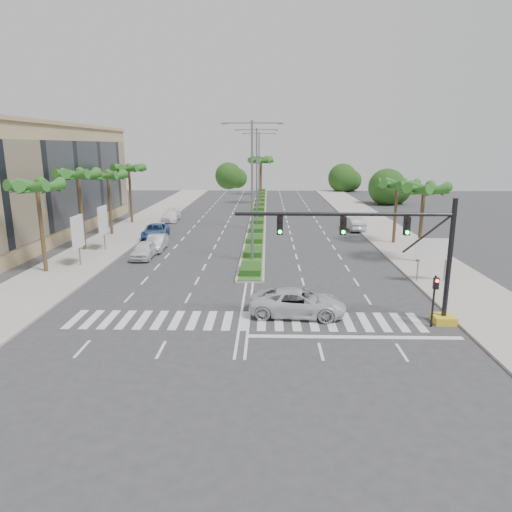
{
  "coord_description": "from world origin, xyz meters",
  "views": [
    {
      "loc": [
        1.29,
        -24.97,
        9.95
      ],
      "look_at": [
        0.58,
        3.76,
        3.0
      ],
      "focal_mm": 32.0,
      "sensor_mm": 36.0,
      "label": 1
    }
  ],
  "objects": [
    {
      "name": "ground",
      "position": [
        0.0,
        0.0,
        0.0
      ],
      "size": [
        160.0,
        160.0,
        0.0
      ],
      "primitive_type": "plane",
      "color": "#333335",
      "rests_on": "ground"
    },
    {
      "name": "footpath_right",
      "position": [
        15.2,
        20.0,
        0.07
      ],
      "size": [
        6.0,
        120.0,
        0.15
      ],
      "primitive_type": "cube",
      "color": "gray",
      "rests_on": "ground"
    },
    {
      "name": "footpath_left",
      "position": [
        -15.2,
        20.0,
        0.07
      ],
      "size": [
        6.0,
        120.0,
        0.15
      ],
      "primitive_type": "cube",
      "color": "gray",
      "rests_on": "ground"
    },
    {
      "name": "median",
      "position": [
        0.0,
        45.0,
        0.1
      ],
      "size": [
        2.2,
        75.0,
        0.2
      ],
      "primitive_type": "cube",
      "color": "gray",
      "rests_on": "ground"
    },
    {
      "name": "median_grass",
      "position": [
        0.0,
        45.0,
        0.22
      ],
      "size": [
        1.8,
        75.0,
        0.04
      ],
      "primitive_type": "cube",
      "color": "#355C1F",
      "rests_on": "median"
    },
    {
      "name": "building",
      "position": [
        -26.0,
        26.0,
        6.0
      ],
      "size": [
        12.0,
        36.0,
        12.0
      ],
      "primitive_type": "cube",
      "color": "tan",
      "rests_on": "ground"
    },
    {
      "name": "signal_gantry",
      "position": [
        9.27,
        -0.0,
        3.46
      ],
      "size": [
        12.6,
        1.2,
        7.2
      ],
      "color": "gold",
      "rests_on": "ground"
    },
    {
      "name": "pedestrian_signal",
      "position": [
        10.6,
        -0.68,
        2.04
      ],
      "size": [
        0.28,
        0.36,
        3.0
      ],
      "color": "black",
      "rests_on": "ground"
    },
    {
      "name": "direction_sign",
      "position": [
        13.5,
        7.99,
        2.45
      ],
      "size": [
        2.7,
        0.11,
        3.4
      ],
      "color": "slate",
      "rests_on": "ground"
    },
    {
      "name": "billboard_near",
      "position": [
        -14.5,
        12.0,
        2.96
      ],
      "size": [
        0.18,
        2.1,
        4.35
      ],
      "color": "slate",
      "rests_on": "ground"
    },
    {
      "name": "billboard_far",
      "position": [
        -14.5,
        18.0,
        2.96
      ],
      "size": [
        0.18,
        2.1,
        4.35
      ],
      "color": "slate",
      "rests_on": "ground"
    },
    {
      "name": "palm_left_near",
      "position": [
        -16.5,
        10.0,
        6.69
      ],
      "size": [
        4.57,
        4.68,
        7.55
      ],
      "color": "brown",
      "rests_on": "ground"
    },
    {
      "name": "palm_left_mid",
      "position": [
        -16.5,
        18.0,
        7.08
      ],
      "size": [
        4.57,
        4.68,
        7.95
      ],
      "color": "brown",
      "rests_on": "ground"
    },
    {
      "name": "palm_left_far",
      "position": [
        -16.5,
        26.0,
        6.5
      ],
      "size": [
        4.57,
        4.68,
        7.35
      ],
      "color": "brown",
      "rests_on": "ground"
    },
    {
      "name": "palm_left_end",
      "position": [
        -16.5,
        34.0,
        6.88
      ],
      "size": [
        4.57,
        4.68,
        7.75
      ],
      "color": "brown",
      "rests_on": "ground"
    },
    {
      "name": "palm_right_near",
      "position": [
        14.5,
        14.0,
        6.2
      ],
      "size": [
        4.57,
        4.68,
        7.05
      ],
      "color": "brown",
      "rests_on": "ground"
    },
    {
      "name": "palm_right_far",
      "position": [
        14.5,
        22.0,
        5.91
      ],
      "size": [
        4.57,
        4.68,
        6.75
      ],
      "color": "brown",
      "rests_on": "ground"
    },
    {
      "name": "palm_median_a",
      "position": [
        0.0,
        55.0,
        7.17
      ],
      "size": [
        4.57,
        4.68,
        8.05
      ],
      "color": "brown",
      "rests_on": "ground"
    },
    {
      "name": "palm_median_b",
      "position": [
        0.0,
        70.0,
        7.17
      ],
      "size": [
        4.57,
        4.68,
        8.05
      ],
      "color": "brown",
      "rests_on": "ground"
    },
    {
      "name": "streetlight_near",
      "position": [
        0.0,
        14.0,
        6.81
      ],
      "size": [
        5.1,
        0.25,
        12.0
      ],
      "color": "slate",
      "rests_on": "ground"
    },
    {
      "name": "streetlight_mid",
      "position": [
        0.0,
        30.0,
        6.81
      ],
      "size": [
        5.1,
        0.25,
        12.0
      ],
      "color": "slate",
      "rests_on": "ground"
    },
    {
      "name": "streetlight_far",
      "position": [
        0.0,
        46.0,
        6.81
      ],
      "size": [
        5.1,
        0.25,
        12.0
      ],
      "color": "slate",
      "rests_on": "ground"
    },
    {
      "name": "car_parked_a",
      "position": [
        -9.87,
        15.12,
        0.76
      ],
      "size": [
        1.83,
        4.46,
        1.51
      ],
      "primitive_type": "imported",
      "rotation": [
        0.0,
        0.0,
        -0.01
      ],
      "color": "silver",
      "rests_on": "ground"
    },
    {
      "name": "car_parked_b",
      "position": [
        -9.51,
        18.33,
        0.76
      ],
      "size": [
        1.71,
        4.64,
        1.52
      ],
      "primitive_type": "imported",
      "rotation": [
        0.0,
        0.0,
        0.02
      ],
      "color": "#BDBCC2",
      "rests_on": "ground"
    },
    {
      "name": "car_parked_c",
      "position": [
        -11.07,
        24.38,
        0.78
      ],
      "size": [
        3.11,
        5.81,
        1.55
      ],
      "primitive_type": "imported",
      "rotation": [
        0.0,
        0.0,
        0.1
      ],
      "color": "#32589A",
      "rests_on": "ground"
    },
    {
      "name": "car_parked_d",
      "position": [
        -11.8,
        36.37,
        0.75
      ],
      "size": [
        2.18,
        5.19,
        1.5
      ],
      "primitive_type": "imported",
      "rotation": [
        0.0,
        0.0,
        0.02
      ],
      "color": "white",
      "rests_on": "ground"
    },
    {
      "name": "car_crossing",
      "position": [
        3.17,
        1.02,
        0.8
      ],
      "size": [
        5.98,
        3.19,
        1.6
      ],
      "primitive_type": "imported",
      "rotation": [
        0.0,
        0.0,
        1.48
      ],
      "color": "silver",
      "rests_on": "ground"
    },
    {
      "name": "car_right",
      "position": [
        11.8,
        29.78,
        0.8
      ],
      "size": [
        2.15,
        5.02,
        1.61
      ],
      "primitive_type": "imported",
      "rotation": [
        0.0,
        0.0,
        3.24
      ],
      "color": "#B4B4B9",
      "rests_on": "ground"
    }
  ]
}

